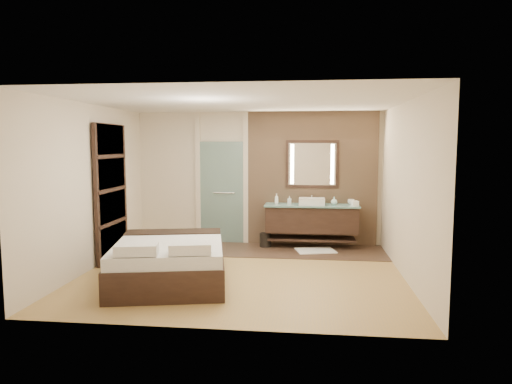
# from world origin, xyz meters

# --- Properties ---
(floor) EXTENTS (5.00, 5.00, 0.00)m
(floor) POSITION_xyz_m (0.00, 0.00, 0.00)
(floor) COLOR #AA8647
(floor) RESTS_ON ground
(tile_strip) EXTENTS (3.80, 1.30, 0.01)m
(tile_strip) POSITION_xyz_m (0.60, 1.60, 0.01)
(tile_strip) COLOR #3A291F
(tile_strip) RESTS_ON floor
(stone_wall) EXTENTS (2.60, 0.08, 2.70)m
(stone_wall) POSITION_xyz_m (1.10, 2.21, 1.35)
(stone_wall) COLOR #A67E5F
(stone_wall) RESTS_ON floor
(vanity) EXTENTS (1.85, 0.55, 0.88)m
(vanity) POSITION_xyz_m (1.10, 1.92, 0.58)
(vanity) COLOR black
(vanity) RESTS_ON stone_wall
(mirror_unit) EXTENTS (1.06, 0.04, 0.96)m
(mirror_unit) POSITION_xyz_m (1.10, 2.16, 1.65)
(mirror_unit) COLOR black
(mirror_unit) RESTS_ON stone_wall
(frosted_door) EXTENTS (1.10, 0.12, 2.70)m
(frosted_door) POSITION_xyz_m (-0.75, 2.20, 1.14)
(frosted_door) COLOR #9FC9C0
(frosted_door) RESTS_ON floor
(shoji_partition) EXTENTS (0.06, 1.20, 2.40)m
(shoji_partition) POSITION_xyz_m (-2.43, 0.60, 1.21)
(shoji_partition) COLOR black
(shoji_partition) RESTS_ON floor
(bed) EXTENTS (1.95, 2.26, 0.76)m
(bed) POSITION_xyz_m (-1.01, -0.63, 0.32)
(bed) COLOR black
(bed) RESTS_ON floor
(bath_mat) EXTENTS (0.82, 0.66, 0.02)m
(bath_mat) POSITION_xyz_m (1.18, 1.59, 0.02)
(bath_mat) COLOR white
(bath_mat) RESTS_ON floor
(waste_bin) EXTENTS (0.30, 0.30, 0.28)m
(waste_bin) POSITION_xyz_m (0.19, 1.85, 0.14)
(waste_bin) COLOR black
(waste_bin) RESTS_ON floor
(tissue_box) EXTENTS (0.15, 0.15, 0.10)m
(tissue_box) POSITION_xyz_m (1.92, 1.79, 0.92)
(tissue_box) COLOR white
(tissue_box) RESTS_ON vanity
(soap_bottle_a) EXTENTS (0.10, 0.10, 0.20)m
(soap_bottle_a) POSITION_xyz_m (0.40, 1.95, 0.97)
(soap_bottle_a) COLOR white
(soap_bottle_a) RESTS_ON vanity
(soap_bottle_b) EXTENTS (0.08, 0.08, 0.16)m
(soap_bottle_b) POSITION_xyz_m (0.66, 1.93, 0.94)
(soap_bottle_b) COLOR #B2B2B2
(soap_bottle_b) RESTS_ON vanity
(soap_bottle_c) EXTENTS (0.14, 0.14, 0.16)m
(soap_bottle_c) POSITION_xyz_m (1.53, 1.92, 0.94)
(soap_bottle_c) COLOR silver
(soap_bottle_c) RESTS_ON vanity
(cup) EXTENTS (0.16, 0.16, 0.10)m
(cup) POSITION_xyz_m (1.87, 2.02, 0.92)
(cup) COLOR white
(cup) RESTS_ON vanity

